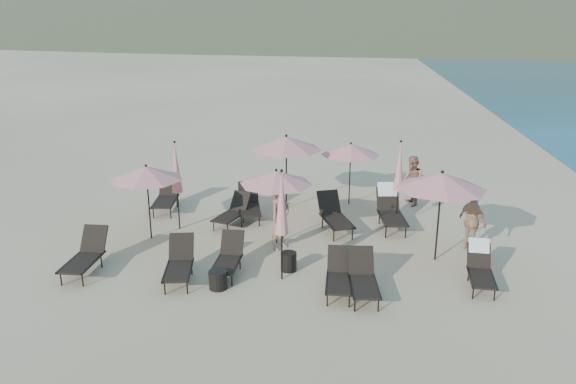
# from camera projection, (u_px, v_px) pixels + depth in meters

# --- Properties ---
(ground) EXTENTS (800.00, 800.00, 0.00)m
(ground) POSITION_uv_depth(u_px,v_px,m) (312.00, 280.00, 13.63)
(ground) COLOR #D6BA8C
(ground) RESTS_ON ground
(lounger_0) EXTENTS (0.67, 1.71, 0.98)m
(lounger_0) POSITION_uv_depth(u_px,v_px,m) (86.00, 255.00, 13.93)
(lounger_0) COLOR black
(lounger_0) RESTS_ON ground
(lounger_1) EXTENTS (0.90, 1.72, 0.94)m
(lounger_1) POSITION_uv_depth(u_px,v_px,m) (179.00, 263.00, 13.52)
(lounger_1) COLOR black
(lounger_1) RESTS_ON ground
(lounger_2) EXTENTS (0.61, 1.55, 0.89)m
(lounger_2) POSITION_uv_depth(u_px,v_px,m) (228.00, 257.00, 13.89)
(lounger_2) COLOR black
(lounger_2) RESTS_ON ground
(lounger_3) EXTENTS (0.60, 1.54, 0.89)m
(lounger_3) POSITION_uv_depth(u_px,v_px,m) (339.00, 275.00, 12.94)
(lounger_3) COLOR black
(lounger_3) RESTS_ON ground
(lounger_4) EXTENTS (0.78, 1.67, 0.93)m
(lounger_4) POSITION_uv_depth(u_px,v_px,m) (363.00, 278.00, 12.76)
(lounger_4) COLOR black
(lounger_4) RESTS_ON ground
(lounger_5) EXTENTS (0.67, 1.56, 0.95)m
(lounger_5) POSITION_uv_depth(u_px,v_px,m) (480.00, 267.00, 13.26)
(lounger_5) COLOR black
(lounger_5) RESTS_ON ground
(lounger_6) EXTENTS (0.86, 1.80, 1.00)m
(lounger_6) POSITION_uv_depth(u_px,v_px,m) (167.00, 196.00, 18.38)
(lounger_6) COLOR black
(lounger_6) RESTS_ON ground
(lounger_7) EXTENTS (1.03, 1.64, 0.88)m
(lounger_7) POSITION_uv_depth(u_px,v_px,m) (233.00, 212.00, 17.10)
(lounger_7) COLOR black
(lounger_7) RESTS_ON ground
(lounger_8) EXTENTS (1.01, 1.81, 0.98)m
(lounger_8) POSITION_uv_depth(u_px,v_px,m) (249.00, 204.00, 17.67)
(lounger_8) COLOR black
(lounger_8) RESTS_ON ground
(lounger_9) EXTENTS (1.24, 1.90, 1.02)m
(lounger_9) POSITION_uv_depth(u_px,v_px,m) (334.00, 215.00, 16.62)
(lounger_9) COLOR black
(lounger_9) RESTS_ON ground
(lounger_10) EXTENTS (0.91, 1.95, 1.17)m
(lounger_10) POSITION_uv_depth(u_px,v_px,m) (390.00, 208.00, 16.93)
(lounger_10) COLOR black
(lounger_10) RESTS_ON ground
(umbrella_open_0) EXTENTS (2.05, 2.05, 2.20)m
(umbrella_open_0) POSITION_uv_depth(u_px,v_px,m) (146.00, 173.00, 15.58)
(umbrella_open_0) COLOR black
(umbrella_open_0) RESTS_ON ground
(umbrella_open_1) EXTENTS (2.01, 2.01, 2.17)m
(umbrella_open_1) POSITION_uv_depth(u_px,v_px,m) (276.00, 178.00, 15.25)
(umbrella_open_1) COLOR black
(umbrella_open_1) RESTS_ON ground
(umbrella_open_2) EXTENTS (2.26, 2.26, 2.44)m
(umbrella_open_2) POSITION_uv_depth(u_px,v_px,m) (442.00, 181.00, 14.10)
(umbrella_open_2) COLOR black
(umbrella_open_2) RESTS_ON ground
(umbrella_open_3) EXTENTS (2.33, 2.33, 2.50)m
(umbrella_open_3) POSITION_uv_depth(u_px,v_px,m) (286.00, 143.00, 17.98)
(umbrella_open_3) COLOR black
(umbrella_open_3) RESTS_ON ground
(umbrella_open_4) EXTENTS (2.00, 2.00, 2.15)m
(umbrella_open_4) POSITION_uv_depth(u_px,v_px,m) (351.00, 150.00, 18.49)
(umbrella_open_4) COLOR black
(umbrella_open_4) RESTS_ON ground
(umbrella_closed_0) EXTENTS (0.32, 0.32, 2.78)m
(umbrella_closed_0) POSITION_uv_depth(u_px,v_px,m) (282.00, 204.00, 13.08)
(umbrella_closed_0) COLOR black
(umbrella_closed_0) RESTS_ON ground
(umbrella_closed_1) EXTENTS (0.31, 0.31, 2.67)m
(umbrella_closed_1) POSITION_uv_depth(u_px,v_px,m) (399.00, 167.00, 16.51)
(umbrella_closed_1) COLOR black
(umbrella_closed_1) RESTS_ON ground
(umbrella_closed_2) EXTENTS (0.32, 0.32, 2.70)m
(umbrella_closed_2) POSITION_uv_depth(u_px,v_px,m) (176.00, 168.00, 16.31)
(umbrella_closed_2) COLOR black
(umbrella_closed_2) RESTS_ON ground
(side_table_0) EXTENTS (0.44, 0.44, 0.45)m
(side_table_0) POSITION_uv_depth(u_px,v_px,m) (218.00, 280.00, 13.13)
(side_table_0) COLOR black
(side_table_0) RESTS_ON ground
(side_table_1) EXTENTS (0.40, 0.40, 0.48)m
(side_table_1) POSITION_uv_depth(u_px,v_px,m) (289.00, 261.00, 14.06)
(side_table_1) COLOR black
(side_table_1) RESTS_ON ground
(beachgoer_a) EXTENTS (0.72, 0.77, 1.78)m
(beachgoer_a) POSITION_uv_depth(u_px,v_px,m) (280.00, 218.00, 15.20)
(beachgoer_a) COLOR #AA6F5C
(beachgoer_a) RESTS_ON ground
(beachgoer_b) EXTENTS (0.82, 0.95, 1.68)m
(beachgoer_b) POSITION_uv_depth(u_px,v_px,m) (412.00, 181.00, 18.73)
(beachgoer_b) COLOR #A26753
(beachgoer_b) RESTS_ON ground
(beachgoer_c) EXTENTS (0.84, 1.05, 1.67)m
(beachgoer_c) POSITION_uv_depth(u_px,v_px,m) (473.00, 221.00, 15.12)
(beachgoer_c) COLOR tan
(beachgoer_c) RESTS_ON ground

